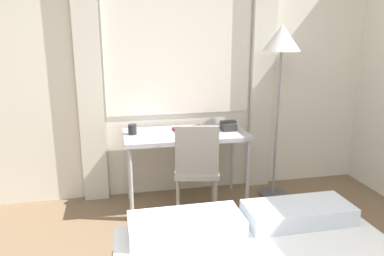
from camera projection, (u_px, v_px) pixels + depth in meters
wall_back_with_window at (170, 65)px, 3.76m from camera, size 5.31×0.13×2.70m
desk at (186, 139)px, 3.60m from camera, size 1.18×0.58×0.74m
desk_chair at (197, 165)px, 3.39m from camera, size 0.47×0.47×0.90m
standing_lamp at (281, 51)px, 3.58m from camera, size 0.36×0.36×1.74m
telephone at (228, 126)px, 3.68m from camera, size 0.15×0.16×0.09m
book at (189, 129)px, 3.67m from camera, size 0.31×0.22×0.02m
mug at (132, 129)px, 3.52m from camera, size 0.08×0.08×0.10m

